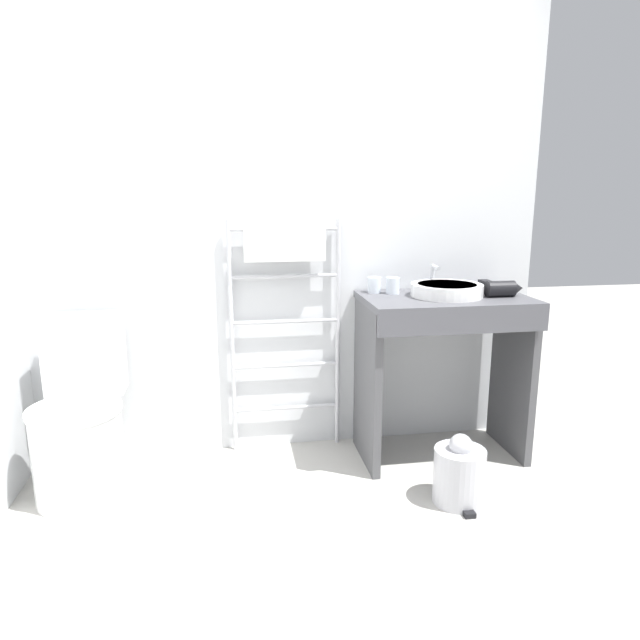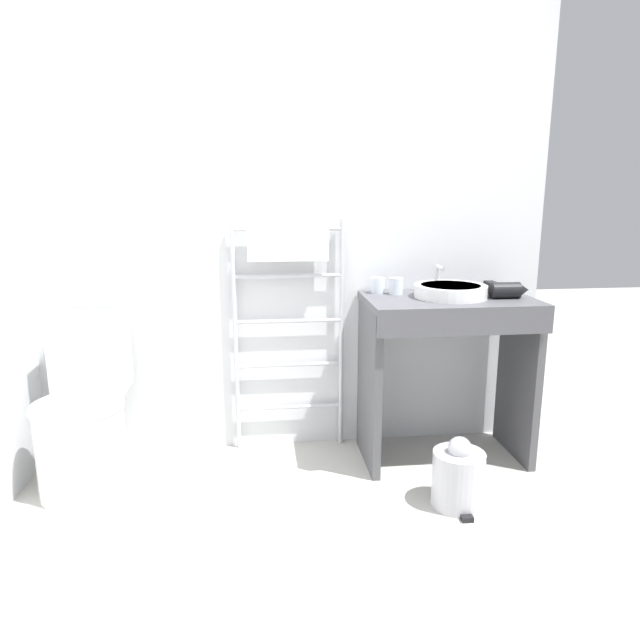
{
  "view_description": "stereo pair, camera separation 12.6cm",
  "coord_description": "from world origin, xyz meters",
  "px_view_note": "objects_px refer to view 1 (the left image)",
  "views": [
    {
      "loc": [
        -0.29,
        -1.76,
        1.4
      ],
      "look_at": [
        0.14,
        0.82,
        0.81
      ],
      "focal_mm": 32.0,
      "sensor_mm": 36.0,
      "label": 1
    },
    {
      "loc": [
        -0.16,
        -1.78,
        1.4
      ],
      "look_at": [
        0.14,
        0.82,
        0.81
      ],
      "focal_mm": 32.0,
      "sensor_mm": 36.0,
      "label": 2
    }
  ],
  "objects_px": {
    "cup_near_wall": "(374,285)",
    "trash_bin": "(459,474)",
    "toilet": "(80,425)",
    "towel_radiator": "(285,288)",
    "hair_dryer": "(500,288)",
    "sink_basin": "(447,290)",
    "cup_near_edge": "(393,286)"
  },
  "relations": [
    {
      "from": "cup_near_wall",
      "to": "trash_bin",
      "type": "distance_m",
      "value": 1.04
    },
    {
      "from": "toilet",
      "to": "trash_bin",
      "type": "distance_m",
      "value": 1.78
    },
    {
      "from": "toilet",
      "to": "trash_bin",
      "type": "relative_size",
      "value": 2.49
    },
    {
      "from": "toilet",
      "to": "towel_radiator",
      "type": "xyz_separation_m",
      "value": [
        1.01,
        0.3,
        0.57
      ]
    },
    {
      "from": "toilet",
      "to": "hair_dryer",
      "type": "distance_m",
      "value": 2.18
    },
    {
      "from": "sink_basin",
      "to": "cup_near_edge",
      "type": "height_order",
      "value": "cup_near_edge"
    },
    {
      "from": "towel_radiator",
      "to": "hair_dryer",
      "type": "distance_m",
      "value": 1.12
    },
    {
      "from": "hair_dryer",
      "to": "toilet",
      "type": "bearing_deg",
      "value": -178.66
    },
    {
      "from": "cup_near_wall",
      "to": "cup_near_edge",
      "type": "xyz_separation_m",
      "value": [
        0.09,
        -0.05,
        0.0
      ]
    },
    {
      "from": "toilet",
      "to": "cup_near_edge",
      "type": "xyz_separation_m",
      "value": [
        1.57,
        0.21,
        0.59
      ]
    },
    {
      "from": "towel_radiator",
      "to": "cup_near_edge",
      "type": "bearing_deg",
      "value": -9.98
    },
    {
      "from": "cup_near_wall",
      "to": "cup_near_edge",
      "type": "height_order",
      "value": "cup_near_edge"
    },
    {
      "from": "towel_radiator",
      "to": "trash_bin",
      "type": "height_order",
      "value": "towel_radiator"
    },
    {
      "from": "sink_basin",
      "to": "toilet",
      "type": "bearing_deg",
      "value": -177.31
    },
    {
      "from": "hair_dryer",
      "to": "trash_bin",
      "type": "relative_size",
      "value": 0.59
    },
    {
      "from": "towel_radiator",
      "to": "toilet",
      "type": "bearing_deg",
      "value": -163.22
    },
    {
      "from": "hair_dryer",
      "to": "towel_radiator",
      "type": "bearing_deg",
      "value": 166.78
    },
    {
      "from": "cup_near_edge",
      "to": "hair_dryer",
      "type": "bearing_deg",
      "value": -16.57
    },
    {
      "from": "towel_radiator",
      "to": "hair_dryer",
      "type": "bearing_deg",
      "value": -13.22
    },
    {
      "from": "towel_radiator",
      "to": "cup_near_wall",
      "type": "height_order",
      "value": "towel_radiator"
    },
    {
      "from": "cup_near_wall",
      "to": "hair_dryer",
      "type": "xyz_separation_m",
      "value": [
        0.62,
        -0.2,
        -0.0
      ]
    },
    {
      "from": "hair_dryer",
      "to": "cup_near_wall",
      "type": "bearing_deg",
      "value": 161.76
    },
    {
      "from": "cup_near_wall",
      "to": "hair_dryer",
      "type": "relative_size",
      "value": 0.42
    },
    {
      "from": "cup_near_wall",
      "to": "trash_bin",
      "type": "bearing_deg",
      "value": -69.34
    },
    {
      "from": "toilet",
      "to": "hair_dryer",
      "type": "relative_size",
      "value": 4.22
    },
    {
      "from": "trash_bin",
      "to": "toilet",
      "type": "bearing_deg",
      "value": 166.91
    },
    {
      "from": "toilet",
      "to": "sink_basin",
      "type": "relative_size",
      "value": 2.26
    },
    {
      "from": "toilet",
      "to": "hair_dryer",
      "type": "xyz_separation_m",
      "value": [
        2.09,
        0.05,
        0.59
      ]
    },
    {
      "from": "sink_basin",
      "to": "hair_dryer",
      "type": "bearing_deg",
      "value": -7.5
    },
    {
      "from": "towel_radiator",
      "to": "sink_basin",
      "type": "relative_size",
      "value": 3.44
    },
    {
      "from": "toilet",
      "to": "cup_near_wall",
      "type": "relative_size",
      "value": 9.98
    },
    {
      "from": "toilet",
      "to": "towel_radiator",
      "type": "distance_m",
      "value": 1.2
    }
  ]
}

